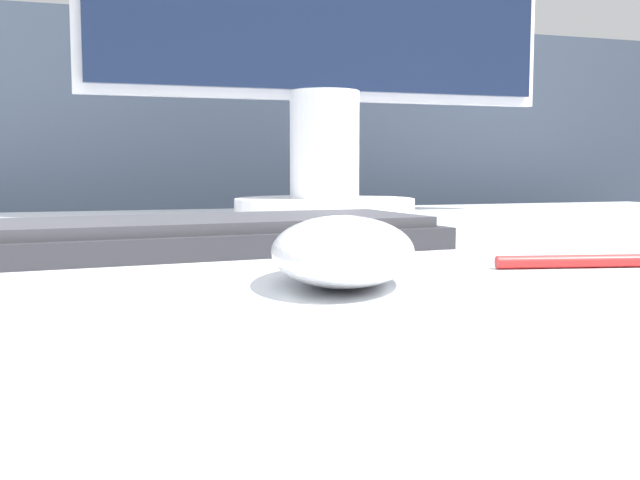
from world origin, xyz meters
name	(u,v)px	position (x,y,z in m)	size (l,w,h in m)	color
partition_panel	(173,351)	(0.00, 0.62, 0.54)	(5.00, 0.03, 1.08)	#333D4C
computer_mouse_near	(343,250)	(-0.01, -0.23, 0.80)	(0.11, 0.14, 0.04)	white
keyboard	(173,236)	(-0.08, -0.06, 0.79)	(0.40, 0.16, 0.02)	#28282D
monitor	(324,13)	(0.16, 0.33, 1.03)	(0.61, 0.23, 0.48)	white
pen	(619,261)	(0.17, -0.22, 0.78)	(0.15, 0.04, 0.01)	red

